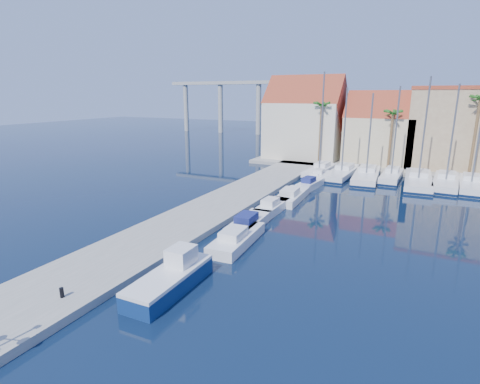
{
  "coord_description": "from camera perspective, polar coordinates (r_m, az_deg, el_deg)",
  "views": [
    {
      "loc": [
        8.66,
        -14.47,
        10.89
      ],
      "look_at": [
        -4.83,
        12.46,
        3.0
      ],
      "focal_mm": 28.0,
      "sensor_mm": 36.0,
      "label": 1
    }
  ],
  "objects": [
    {
      "name": "motorboat_west_3",
      "position": [
        39.84,
        7.82,
        -0.57
      ],
      "size": [
        2.45,
        6.87,
        1.4
      ],
      "rotation": [
        0.0,
        0.0,
        0.04
      ],
      "color": "white",
      "rests_on": "ground"
    },
    {
      "name": "motorboat_west_1",
      "position": [
        31.32,
        1.34,
        -4.68
      ],
      "size": [
        2.21,
        6.14,
        1.4
      ],
      "rotation": [
        0.0,
        0.0,
        0.05
      ],
      "color": "white",
      "rests_on": "ground"
    },
    {
      "name": "fishing_boat",
      "position": [
        22.3,
        -10.39,
        -12.71
      ],
      "size": [
        2.2,
        6.25,
        2.17
      ],
      "rotation": [
        0.0,
        0.0,
        0.02
      ],
      "color": "navy",
      "rests_on": "ground"
    },
    {
      "name": "sailboat_3",
      "position": [
        52.59,
        22.09,
        2.31
      ],
      "size": [
        2.46,
        8.5,
        11.88
      ],
      "rotation": [
        0.0,
        0.0,
        -0.03
      ],
      "color": "white",
      "rests_on": "ground"
    },
    {
      "name": "bollard",
      "position": [
        22.44,
        -25.52,
        -13.67
      ],
      "size": [
        0.22,
        0.22,
        0.55
      ],
      "primitive_type": "cylinder",
      "color": "black",
      "rests_on": "quay_west"
    },
    {
      "name": "motorboat_west_5",
      "position": [
        50.69,
        12.0,
        2.54
      ],
      "size": [
        1.79,
        5.14,
        1.4
      ],
      "rotation": [
        0.0,
        0.0,
        0.03
      ],
      "color": "white",
      "rests_on": "ground"
    },
    {
      "name": "viaduct",
      "position": [
        107.64,
        0.31,
        14.33
      ],
      "size": [
        48.0,
        2.2,
        14.45
      ],
      "color": "#9E9E99",
      "rests_on": "ground"
    },
    {
      "name": "ground",
      "position": [
        20.08,
        -3.79,
        -18.21
      ],
      "size": [
        260.0,
        260.0,
        0.0
      ],
      "primitive_type": "plane",
      "color": "black",
      "rests_on": "ground"
    },
    {
      "name": "quay_west",
      "position": [
        34.75,
        -5.39,
        -3.22
      ],
      "size": [
        6.0,
        77.0,
        0.5
      ],
      "primitive_type": "cube",
      "color": "gray",
      "rests_on": "ground"
    },
    {
      "name": "sailboat_0",
      "position": [
        53.5,
        12.14,
        3.28
      ],
      "size": [
        2.9,
        9.13,
        13.75
      ],
      "rotation": [
        0.0,
        0.0,
        -0.06
      ],
      "color": "white",
      "rests_on": "ground"
    },
    {
      "name": "sailboat_5",
      "position": [
        51.95,
        28.87,
        1.38
      ],
      "size": [
        3.37,
        10.52,
        12.06
      ],
      "rotation": [
        0.0,
        0.0,
        -0.06
      ],
      "color": "white",
      "rests_on": "ground"
    },
    {
      "name": "sailboat_2",
      "position": [
        52.08,
        18.73,
        2.45
      ],
      "size": [
        3.66,
        11.31,
        11.04
      ],
      "rotation": [
        0.0,
        0.0,
        0.07
      ],
      "color": "white",
      "rests_on": "ground"
    },
    {
      "name": "shore_north",
      "position": [
        63.38,
        27.47,
        3.35
      ],
      "size": [
        54.0,
        16.0,
        0.5
      ],
      "primitive_type": "cube",
      "color": "gray",
      "rests_on": "ground"
    },
    {
      "name": "palm_1",
      "position": [
        56.73,
        22.29,
        10.83
      ],
      "size": [
        2.6,
        2.6,
        9.15
      ],
      "color": "brown",
      "rests_on": "shore_north"
    },
    {
      "name": "motorboat_west_4",
      "position": [
        45.54,
        10.61,
        1.25
      ],
      "size": [
        2.17,
        5.38,
        1.4
      ],
      "rotation": [
        0.0,
        0.0,
        -0.1
      ],
      "color": "white",
      "rests_on": "ground"
    },
    {
      "name": "sailboat_6",
      "position": [
        52.01,
        31.73,
        1.05
      ],
      "size": [
        2.95,
        9.76,
        13.69
      ],
      "rotation": [
        0.0,
        0.0,
        -0.04
      ],
      "color": "white",
      "rests_on": "ground"
    },
    {
      "name": "building_1",
      "position": [
        62.08,
        20.59,
        8.59
      ],
      "size": [
        10.3,
        8.0,
        11.0
      ],
      "color": "#CBBA8F",
      "rests_on": "shore_north"
    },
    {
      "name": "building_2",
      "position": [
        62.79,
        30.87,
        8.4
      ],
      "size": [
        14.2,
        10.2,
        11.5
      ],
      "color": "tan",
      "rests_on": "shore_north"
    },
    {
      "name": "motorboat_west_2",
      "position": [
        35.83,
        4.9,
        -2.22
      ],
      "size": [
        1.81,
        5.4,
        1.4
      ],
      "rotation": [
        0.0,
        0.0,
        -0.02
      ],
      "color": "white",
      "rests_on": "ground"
    },
    {
      "name": "building_0",
      "position": [
        64.39,
        9.88,
        10.58
      ],
      "size": [
        12.3,
        9.0,
        13.5
      ],
      "color": "beige",
      "rests_on": "shore_north"
    },
    {
      "name": "sailboat_4",
      "position": [
        51.43,
        25.5,
        1.65
      ],
      "size": [
        3.51,
        11.74,
        12.91
      ],
      "rotation": [
        0.0,
        0.0,
        0.04
      ],
      "color": "white",
      "rests_on": "ground"
    },
    {
      "name": "palm_2",
      "position": [
        56.73,
        32.76,
        11.53
      ],
      "size": [
        2.6,
        2.6,
        11.15
      ],
      "color": "brown",
      "rests_on": "shore_north"
    },
    {
      "name": "sailboat_1",
      "position": [
        52.78,
        15.38,
        2.87
      ],
      "size": [
        3.41,
        10.68,
        11.73
      ],
      "rotation": [
        0.0,
        0.0,
        -0.06
      ],
      "color": "white",
      "rests_on": "ground"
    },
    {
      "name": "motorboat_west_0",
      "position": [
        28.02,
        -0.54,
        -7.07
      ],
      "size": [
        2.48,
        6.63,
        1.4
      ],
      "rotation": [
        0.0,
        0.0,
        0.06
      ],
      "color": "white",
      "rests_on": "ground"
    },
    {
      "name": "palm_0",
      "position": [
        58.37,
        12.36,
        12.57
      ],
      "size": [
        2.6,
        2.6,
        10.15
      ],
      "color": "brown",
      "rests_on": "shore_north"
    }
  ]
}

